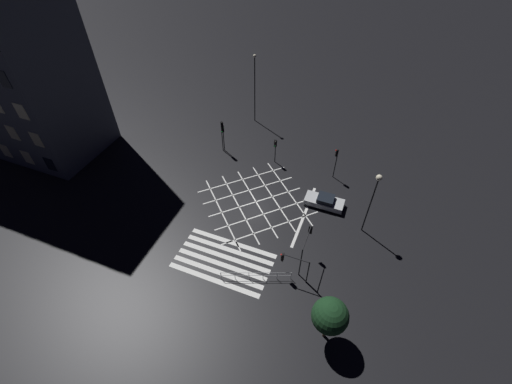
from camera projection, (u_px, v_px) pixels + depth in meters
The scene contains 13 objects.
ground_plane at pixel (256, 202), 38.48m from camera, with size 200.00×200.00×0.00m, color black.
road_markings at pixel (241, 236), 35.04m from camera, with size 13.81×17.86×0.01m.
traffic_light_se_cross at pixel (307, 242), 30.77m from camera, with size 0.36×3.07×3.97m.
traffic_light_ne_main at pixel (336, 158), 39.42m from camera, with size 0.39×0.36×4.16m.
traffic_light_nw_main at pixel (222, 130), 42.94m from camera, with size 0.39×0.36×4.48m.
traffic_light_nw_cross at pixel (223, 133), 43.22m from camera, with size 0.36×0.39×3.89m.
traffic_light_se_main at pixel (293, 262), 29.91m from camera, with size 2.66×0.36×3.28m.
traffic_light_median_north at pixel (275, 147), 41.76m from camera, with size 0.36×0.39×3.42m.
street_lamp_east at pixel (375, 190), 31.57m from camera, with size 0.58×0.58×7.60m.
street_lamp_west at pixel (255, 81), 46.02m from camera, with size 0.43×0.43×9.79m.
street_tree_near at pixel (330, 316), 25.30m from camera, with size 2.82×2.82×4.90m.
waiting_car at pixel (324, 201), 37.69m from camera, with size 4.28×1.78×1.29m.
pedestrian_railing at pixel (256, 275), 31.00m from camera, with size 6.00×2.40×1.05m.
Camera 1 is at (9.81, -24.81, 27.76)m, focal length 24.00 mm.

